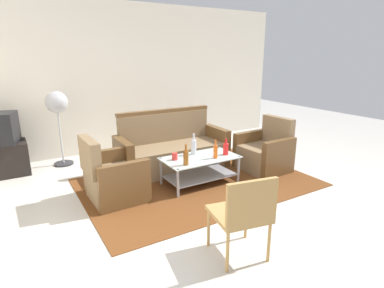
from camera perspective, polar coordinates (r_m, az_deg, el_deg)
The scene contains 15 objects.
ground_plane at distance 4.24m, azimuth 7.04°, elevation -9.98°, with size 14.00×14.00×0.00m, color beige.
wall_back at distance 6.51m, azimuth -9.58°, elevation 11.84°, with size 6.52×0.12×2.80m.
rug at distance 4.73m, azimuth 1.07°, elevation -6.96°, with size 3.30×2.22×0.01m, color brown.
couch at distance 5.18m, azimuth -3.64°, elevation -1.27°, with size 1.81×0.76×0.96m.
armchair_left at distance 4.25m, azimuth -14.10°, elevation -6.09°, with size 0.72×0.78×0.85m.
armchair_right at distance 5.29m, azimuth 13.07°, elevation -1.61°, with size 0.73×0.79×0.85m.
coffee_table at distance 4.60m, azimuth 1.48°, elevation -4.07°, with size 1.10×0.60×0.40m.
bottle_brown at distance 4.21m, azimuth -1.11°, elevation -2.40°, with size 0.07×0.07×0.29m.
bottle_orange at distance 4.50m, azimuth 4.29°, elevation -1.33°, with size 0.06×0.06×0.27m.
bottle_clear at distance 4.66m, azimuth 0.31°, elevation -0.45°, with size 0.08×0.08×0.32m.
bottle_red at distance 4.68m, azimuth 6.14°, elevation -0.85°, with size 0.08×0.08×0.24m.
cup at distance 4.44m, azimuth -3.15°, elevation -2.26°, with size 0.08×0.08×0.10m, color red.
tv_stand at distance 5.76m, azimuth -31.51°, elevation -2.46°, with size 0.80×0.50×0.52m, color black.
pedestal_fan at distance 5.69m, azimuth -23.29°, elevation 6.26°, with size 0.36×0.36×1.27m.
wicker_chair at distance 2.92m, azimuth 9.37°, elevation -11.94°, with size 0.56×0.56×0.84m.
Camera 1 is at (-2.38, -2.98, 1.85)m, focal length 29.38 mm.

